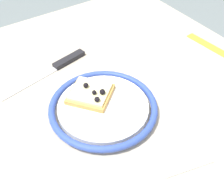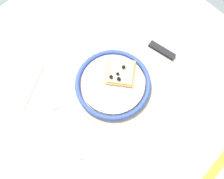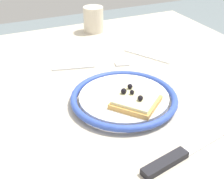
{
  "view_description": "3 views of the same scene",
  "coord_description": "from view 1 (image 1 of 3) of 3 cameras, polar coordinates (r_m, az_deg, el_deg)",
  "views": [
    {
      "loc": [
        -0.32,
        0.2,
        1.23
      ],
      "look_at": [
        0.05,
        -0.05,
        0.81
      ],
      "focal_mm": 46.71,
      "sensor_mm": 36.0,
      "label": 1
    },
    {
      "loc": [
        -0.17,
        -0.24,
        1.52
      ],
      "look_at": [
        0.02,
        -0.03,
        0.79
      ],
      "focal_mm": 42.81,
      "sensor_mm": 36.0,
      "label": 2
    },
    {
      "loc": [
        0.52,
        -0.27,
        1.13
      ],
      "look_at": [
        0.03,
        -0.05,
        0.81
      ],
      "focal_mm": 48.85,
      "sensor_mm": 36.0,
      "label": 3
    }
  ],
  "objects": [
    {
      "name": "knife",
      "position": [
        0.73,
        -10.38,
        4.66
      ],
      "size": [
        0.07,
        0.24,
        0.01
      ],
      "color": "silver",
      "rests_on": "dining_table"
    },
    {
      "name": "dining_table",
      "position": [
        0.67,
        -1.44,
        -12.7
      ],
      "size": [
        0.97,
        0.91,
        0.77
      ],
      "color": "#BCB29E",
      "rests_on": "ground_plane"
    },
    {
      "name": "fork",
      "position": [
        0.53,
        9.74,
        -16.41
      ],
      "size": [
        0.07,
        0.2,
        0.0
      ],
      "color": "silver",
      "rests_on": "dining_table"
    },
    {
      "name": "plate",
      "position": [
        0.61,
        -1.74,
        -3.54
      ],
      "size": [
        0.23,
        0.23,
        0.02
      ],
      "color": "white",
      "rests_on": "dining_table"
    },
    {
      "name": "pizza_slice_near",
      "position": [
        0.62,
        -4.22,
        -0.71
      ],
      "size": [
        0.12,
        0.12,
        0.03
      ],
      "color": "tan",
      "rests_on": "plate"
    }
  ]
}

